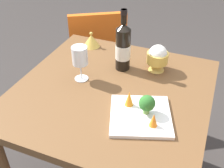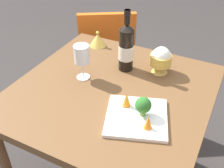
{
  "view_description": "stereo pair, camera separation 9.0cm",
  "coord_description": "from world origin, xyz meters",
  "views": [
    {
      "loc": [
        0.39,
        -0.97,
        1.55
      ],
      "look_at": [
        0.0,
        0.0,
        0.79
      ],
      "focal_mm": 44.31,
      "sensor_mm": 36.0,
      "label": 1
    },
    {
      "loc": [
        0.47,
        -0.94,
        1.55
      ],
      "look_at": [
        0.0,
        0.0,
        0.79
      ],
      "focal_mm": 44.31,
      "sensor_mm": 36.0,
      "label": 2
    }
  ],
  "objects": [
    {
      "name": "serving_plate",
      "position": [
        0.18,
        -0.14,
        0.77
      ],
      "size": [
        0.32,
        0.32,
        0.02
      ],
      "rotation": [
        0.0,
        0.0,
        0.34
      ],
      "color": "white",
      "rests_on": "dining_table"
    },
    {
      "name": "wine_bottle",
      "position": [
        -0.02,
        0.19,
        0.88
      ],
      "size": [
        0.08,
        0.08,
        0.32
      ],
      "color": "black",
      "rests_on": "dining_table"
    },
    {
      "name": "rice_bowl_lid",
      "position": [
        -0.27,
        0.35,
        0.8
      ],
      "size": [
        0.1,
        0.1,
        0.09
      ],
      "color": "gold",
      "rests_on": "dining_table"
    },
    {
      "name": "wine_glass",
      "position": [
        -0.17,
        0.02,
        0.89
      ],
      "size": [
        0.08,
        0.08,
        0.18
      ],
      "color": "white",
      "rests_on": "dining_table"
    },
    {
      "name": "rice_bowl",
      "position": [
        0.15,
        0.24,
        0.83
      ],
      "size": [
        0.11,
        0.11,
        0.14
      ],
      "color": "gold",
      "rests_on": "dining_table"
    },
    {
      "name": "carrot_garnish_right",
      "position": [
        0.25,
        -0.18,
        0.8
      ],
      "size": [
        0.03,
        0.03,
        0.06
      ],
      "color": "orange",
      "rests_on": "serving_plate"
    },
    {
      "name": "carrot_garnish_left",
      "position": [
        0.12,
        -0.1,
        0.81
      ],
      "size": [
        0.04,
        0.04,
        0.07
      ],
      "color": "orange",
      "rests_on": "serving_plate"
    },
    {
      "name": "broccoli_floret",
      "position": [
        0.2,
        -0.12,
        0.82
      ],
      "size": [
        0.07,
        0.07,
        0.09
      ],
      "color": "#729E4C",
      "rests_on": "serving_plate"
    },
    {
      "name": "chair_near_window",
      "position": [
        -0.39,
        0.69,
        0.53
      ],
      "size": [
        0.55,
        0.55,
        0.85
      ],
      "rotation": [
        0.0,
        0.0,
        0.54
      ],
      "color": "orange",
      "rests_on": "ground_plane"
    },
    {
      "name": "dining_table",
      "position": [
        0.0,
        0.0,
        0.67
      ],
      "size": [
        0.91,
        0.91,
        0.76
      ],
      "color": "brown",
      "rests_on": "ground_plane"
    }
  ]
}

